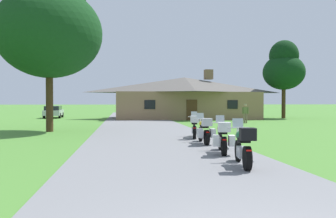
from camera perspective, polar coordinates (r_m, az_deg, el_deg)
name	(u,v)px	position (r m, az deg, el deg)	size (l,w,h in m)	color
ground_plane	(145,130)	(23.55, -3.70, -3.38)	(500.00, 500.00, 0.00)	#4C8433
asphalt_driveway	(147,132)	(21.56, -3.37, -3.72)	(6.40, 80.00, 0.06)	slate
motorcycle_green_nearest_to_camera	(243,146)	(9.98, 12.19, -5.99)	(0.79, 2.07, 1.30)	black
motorcycle_red_second_in_row	(223,138)	(12.35, 8.91, -4.66)	(0.97, 2.07, 1.30)	black
motorcycle_yellow_third_in_row	(204,131)	(15.10, 5.97, -3.60)	(0.75, 2.08, 1.30)	black
motorcycle_yellow_farthest_in_row	(194,127)	(17.59, 4.33, -2.89)	(0.83, 2.07, 1.30)	black
stone_lodge	(185,97)	(39.53, 2.75, 1.91)	(16.15, 8.70, 5.55)	#896B4C
bystander_olive_shirt_near_lodge	(245,112)	(31.41, 12.51, -0.55)	(0.53, 0.30, 1.69)	#75664C
tree_right_of_lodge	(284,68)	(42.29, 18.37, 6.44)	(4.71, 4.71, 8.91)	#422D19
tree_left_near	(49,21)	(23.61, -18.84, 13.49)	(6.56, 6.56, 11.23)	#422D19
parked_silver_suv_far_left	(53,111)	(43.12, -18.18, -0.36)	(2.12, 4.70, 1.40)	#ADAFB7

